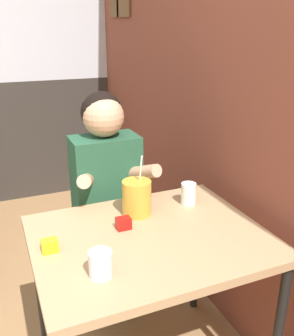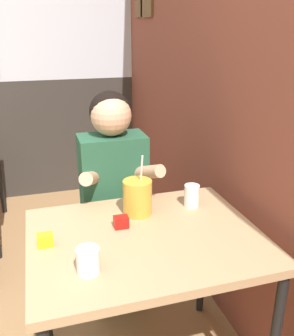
{
  "view_description": "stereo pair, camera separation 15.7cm",
  "coord_description": "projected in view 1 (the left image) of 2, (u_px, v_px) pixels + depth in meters",
  "views": [
    {
      "loc": [
        0.19,
        -0.82,
        1.54
      ],
      "look_at": [
        0.77,
        0.53,
        0.99
      ],
      "focal_mm": 40.0,
      "sensor_mm": 36.0,
      "label": 1
    },
    {
      "loc": [
        0.34,
        -0.88,
        1.54
      ],
      "look_at": [
        0.77,
        0.53,
        0.99
      ],
      "focal_mm": 40.0,
      "sensor_mm": 36.0,
      "label": 2
    }
  ],
  "objects": [
    {
      "name": "glass_center",
      "position": [
        188.0,
        194.0,
        1.76
      ],
      "size": [
        0.07,
        0.07,
        0.1
      ],
      "color": "silver",
      "rests_on": "main_table"
    },
    {
      "name": "main_table",
      "position": [
        150.0,
        251.0,
        1.54
      ],
      "size": [
        0.93,
        0.74,
        0.76
      ],
      "color": "tan",
      "rests_on": "ground_plane"
    },
    {
      "name": "person_seated",
      "position": [
        107.0,
        204.0,
        1.99
      ],
      "size": [
        0.42,
        0.41,
        1.25
      ],
      "color": "#235138",
      "rests_on": "ground_plane"
    },
    {
      "name": "condiment_ketchup",
      "position": [
        123.0,
        223.0,
        1.55
      ],
      "size": [
        0.06,
        0.04,
        0.05
      ],
      "color": "#B7140F",
      "rests_on": "main_table"
    },
    {
      "name": "glass_near_pitcher",
      "position": [
        100.0,
        264.0,
        1.25
      ],
      "size": [
        0.08,
        0.08,
        0.09
      ],
      "color": "silver",
      "rests_on": "main_table"
    },
    {
      "name": "cocktail_pitcher",
      "position": [
        137.0,
        198.0,
        1.65
      ],
      "size": [
        0.13,
        0.13,
        0.28
      ],
      "color": "gold",
      "rests_on": "main_table"
    },
    {
      "name": "condiment_mustard",
      "position": [
        50.0,
        246.0,
        1.39
      ],
      "size": [
        0.06,
        0.04,
        0.05
      ],
      "color": "yellow",
      "rests_on": "main_table"
    },
    {
      "name": "brick_wall_right",
      "position": [
        174.0,
        60.0,
        2.33
      ],
      "size": [
        0.08,
        4.66,
        2.7
      ],
      "color": "brown",
      "rests_on": "ground_plane"
    }
  ]
}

